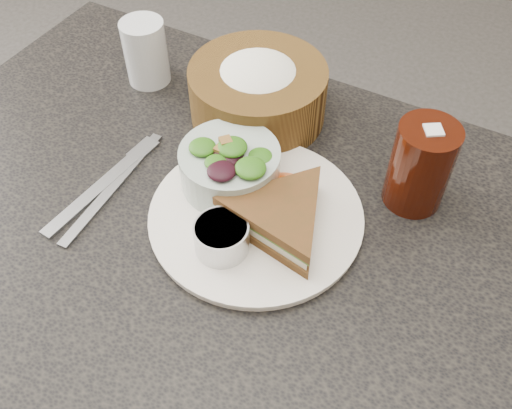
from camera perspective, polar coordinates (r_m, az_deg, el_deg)
The scene contains 11 objects.
dining_table at distance 1.07m, azimuth -2.83°, elevation -14.31°, with size 1.00×0.70×0.75m, color black.
dinner_plate at distance 0.75m, azimuth 0.00°, elevation -1.20°, with size 0.28×0.28×0.01m, color silver.
sandwich at distance 0.71m, azimuth 2.46°, elevation -1.25°, with size 0.17×0.17×0.05m, color #522E16, non-canonical shape.
salad_bowl at distance 0.75m, azimuth -2.65°, elevation 4.31°, with size 0.13×0.13×0.08m, color #9BADA4, non-canonical shape.
dressing_ramekin at distance 0.69m, azimuth -3.46°, elevation -3.31°, with size 0.07×0.07×0.04m, color #B6B7B9.
orange_wedge at distance 0.76m, azimuth 2.89°, elevation 2.10°, with size 0.07×0.07×0.03m, color #FF530D.
fork at distance 0.81m, azimuth -15.61°, elevation 1.43°, with size 0.02×0.19×0.01m, color #9B9FA5.
knife at distance 0.81m, azimuth -14.05°, elevation 1.75°, with size 0.01×0.23×0.00m, color gray.
bread_basket at distance 0.86m, azimuth 0.19°, elevation 11.84°, with size 0.21×0.21×0.12m, color brown, non-canonical shape.
cola_glass at distance 0.76m, azimuth 16.21°, elevation 4.06°, with size 0.08×0.08×0.14m, color black, non-canonical shape.
water_glass at distance 0.95m, azimuth -10.98°, elevation 14.73°, with size 0.07×0.07×0.10m, color silver.
Camera 1 is at (0.27, -0.39, 1.33)m, focal length 40.00 mm.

